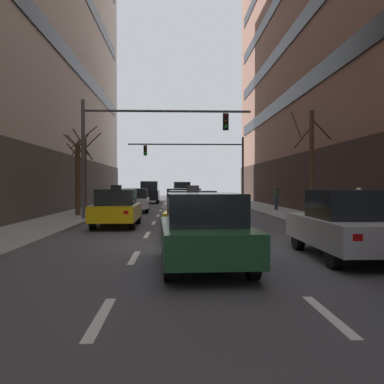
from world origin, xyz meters
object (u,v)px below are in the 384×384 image
Objects in this scene: street_tree_1 at (84,170)px; car_parked_1 at (347,225)px; car_driving_0 at (182,193)px; car_driving_4 at (135,200)px; street_tree_0 at (311,162)px; taxi_driving_5 at (193,214)px; pedestrian_1 at (359,208)px; car_driving_3 at (150,192)px; car_driving_6 at (184,206)px; street_tree_2 at (78,177)px; taxi_driving_2 at (117,208)px; traffic_signal_1 at (205,158)px; car_driving_1 at (204,231)px; pedestrian_0 at (276,196)px; traffic_signal_0 at (136,137)px.

car_parked_1 is at bearing -58.21° from street_tree_1.
car_driving_0 reaches higher than car_driving_4.
car_driving_0 is 0.83× the size of street_tree_0.
car_driving_4 is at bearing 103.12° from taxi_driving_5.
car_driving_0 is 29.62m from pedestrian_1.
car_driving_0 is at bearing 2.43° from car_driving_3.
car_driving_3 is at bearing 97.56° from car_driving_6.
street_tree_0 reaches higher than street_tree_2.
car_driving_0 is 24.78m from taxi_driving_2.
traffic_signal_1 is 1.84× the size of street_tree_1.
street_tree_2 is (-5.98, 14.78, 1.42)m from car_driving_1.
taxi_driving_5 is (-0.02, 5.67, -0.01)m from car_driving_1.
traffic_signal_1 is (5.06, 17.95, 3.28)m from taxi_driving_2.
car_driving_3 reaches higher than pedestrian_0.
street_tree_2 is (-7.88, -12.69, -1.86)m from traffic_signal_1.
car_driving_6 is 2.78× the size of pedestrian_1.
taxi_driving_5 is at bearing 128.95° from car_parked_1.
street_tree_0 is at bearing 42.81° from taxi_driving_5.
car_driving_4 is at bearing 110.53° from car_parked_1.
car_driving_3 is at bearing 89.99° from taxi_driving_2.
traffic_signal_1 is at bearing 73.21° from traffic_signal_0.
street_tree_1 reaches higher than car_driving_4.
pedestrian_1 is at bearing 63.56° from car_parked_1.
car_driving_4 is (-0.11, -14.39, -0.29)m from car_driving_3.
taxi_driving_2 is at bearing 108.39° from car_driving_1.
car_driving_0 is 15.66m from pedestrian_0.
car_driving_1 is 0.96× the size of street_tree_2.
car_driving_1 is 1.02× the size of taxi_driving_2.
car_driving_4 is at bearing 111.34° from car_driving_6.
car_driving_3 is 0.98× the size of car_parked_1.
taxi_driving_5 is at bearing -83.68° from car_driving_3.
car_driving_4 is at bearing -179.27° from pedestrian_0.
pedestrian_0 is (9.41, 0.12, 0.31)m from car_driving_4.
pedestrian_0 is (6.15, -14.41, 0.05)m from car_driving_0.
car_driving_4 is 17.03m from pedestrian_1.
traffic_signal_0 reaches higher than traffic_signal_1.
taxi_driving_5 is (3.13, -28.29, -0.27)m from car_driving_3.
car_driving_6 is (2.95, -22.22, -0.26)m from car_driving_3.
car_driving_4 is 14.27m from taxi_driving_5.
street_tree_0 is (2.18, 9.94, 2.06)m from car_parked_1.
car_driving_4 is (-3.26, 19.56, -0.03)m from car_driving_1.
car_driving_4 is 9.42m from pedestrian_0.
taxi_driving_5 reaches higher than car_driving_6.
car_driving_1 is 1.01× the size of taxi_driving_5.
traffic_signal_1 reaches higher than car_parked_1.
traffic_signal_0 is at bearing -96.87° from car_driving_0.
traffic_signal_1 is (4.49, 14.87, -0.14)m from traffic_signal_0.
car_driving_1 is 11.74m from car_driving_6.
street_tree_0 reaches higher than taxi_driving_5.
traffic_signal_0 is 1.82× the size of street_tree_2.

